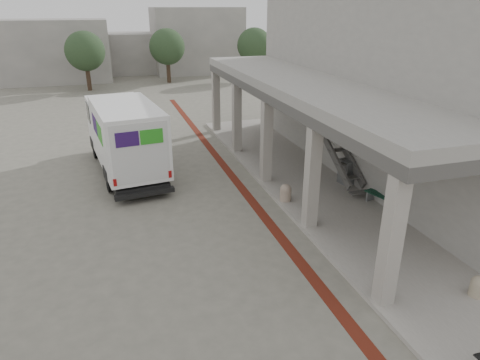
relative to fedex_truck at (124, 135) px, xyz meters
name	(u,v)px	position (x,y,z in m)	size (l,w,h in m)	color
ground	(252,245)	(3.14, -7.46, -1.63)	(120.00, 120.00, 0.00)	#666358
bike_lane_stripe	(261,212)	(4.14, -5.46, -1.63)	(0.35, 40.00, 0.01)	#5D1E12
sidewalk	(369,225)	(7.14, -7.46, -1.57)	(4.40, 28.00, 0.12)	gray
transit_building	(377,92)	(9.97, -2.96, 1.77)	(7.60, 17.00, 7.00)	gray
distant_backdrop	(110,48)	(0.30, 28.42, 1.07)	(28.00, 10.00, 6.50)	gray
tree_left	(85,51)	(-1.86, 20.54, 1.55)	(3.20, 3.20, 4.80)	#38281C
tree_mid	(167,47)	(5.14, 22.54, 1.55)	(3.20, 3.20, 4.80)	#38281C
tree_right	(254,46)	(13.14, 21.54, 1.55)	(3.20, 3.20, 4.80)	#38281C
fedex_truck	(124,135)	(0.00, 0.00, 0.00)	(3.05, 7.39, 3.06)	black
bench	(386,200)	(8.34, -6.59, -1.23)	(0.81, 1.69, 0.39)	gray
bollard_near	(478,286)	(7.53, -11.47, -1.24)	(0.36, 0.36, 0.54)	tan
bollard_far	(286,192)	(5.24, -5.02, -1.20)	(0.41, 0.41, 0.62)	gray
utility_cabinet	(347,172)	(8.14, -4.27, -1.02)	(0.44, 0.59, 0.98)	slate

